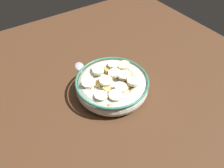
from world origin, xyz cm
name	(u,v)px	position (x,y,z in cm)	size (l,w,h in cm)	color
ground_plane	(112,94)	(0.00, 0.00, -1.00)	(95.81, 95.81, 2.00)	#472B19
cereal_bowl	(112,85)	(-0.02, -0.01, 2.64)	(18.94, 18.94, 5.94)	beige
spoon	(80,70)	(12.24, 3.08, 0.33)	(14.20, 6.12, 0.80)	#A5A5AD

